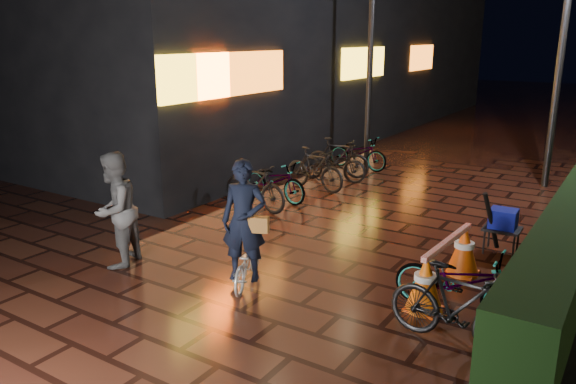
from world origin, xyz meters
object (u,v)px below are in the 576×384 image
Objects in this scene: bystander_person at (115,210)px; cyclist at (245,240)px; cart_assembly at (502,221)px; traffic_barrier at (446,265)px.

bystander_person is 0.97× the size of cyclist.
cyclist is (2.07, 0.47, -0.20)m from bystander_person.
cyclist reaches higher than bystander_person.
cyclist is at bearing 85.47° from bystander_person.
cyclist is 1.72× the size of cart_assembly.
cyclist is 4.16m from cart_assembly.
bystander_person is at bearing -142.54° from cart_assembly.
bystander_person is at bearing -167.07° from cyclist.
traffic_barrier is 1.87m from cart_assembly.
bystander_person reaches higher than cart_assembly.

